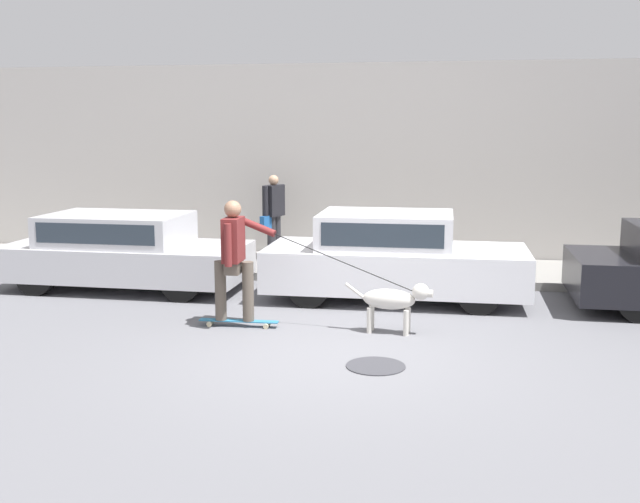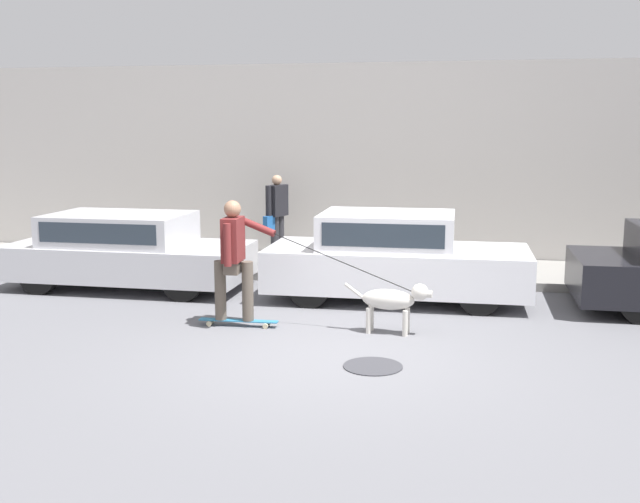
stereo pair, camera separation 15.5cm
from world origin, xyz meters
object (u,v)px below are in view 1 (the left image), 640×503
Objects in this scene: dog at (394,300)px; skateboarder at (235,256)px; parked_car_0 at (124,252)px; parked_car_1 at (393,258)px; pedestrian_with_bag at (273,213)px.

skateboarder is at bearing -173.45° from dog.
parked_car_0 is 0.99× the size of parked_car_1.
parked_car_1 reaches higher than parked_car_0.
skateboarder is (-2.10, -0.04, 0.52)m from dog.
parked_car_1 is at bearing 0.41° from parked_car_0.
parked_car_1 is (4.41, -0.00, 0.03)m from parked_car_0.
skateboarder reaches higher than parked_car_0.
parked_car_1 is 3.51m from pedestrian_with_bag.
parked_car_0 is at bearing 139.44° from skateboarder.
pedestrian_with_bag reaches higher than dog.
skateboarder is at bearing -135.04° from parked_car_1.
skateboarder is 4.46m from pedestrian_with_bag.
parked_car_0 is 1.33× the size of skateboarder.
pedestrian_with_bag is at bearing 52.33° from parked_car_0.
pedestrian_with_bag reaches higher than parked_car_1.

